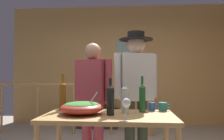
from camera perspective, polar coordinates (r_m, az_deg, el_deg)
The scene contains 16 objects.
back_wall at distance 5.33m, azimuth 1.78°, elevation 1.28°, with size 5.19×0.10×2.81m, color tan.
framed_picture at distance 5.29m, azimuth 3.33°, elevation 5.37°, with size 0.41×0.03×0.44m, color #7E9D94.
stair_railing at distance 4.41m, azimuth -3.20°, elevation -7.71°, with size 3.08×0.10×1.06m.
tv_console at distance 5.11m, azimuth -3.58°, elevation -12.15°, with size 0.90×0.40×0.41m, color #38281E.
flat_screen_tv at distance 5.01m, azimuth -3.63°, elevation -6.78°, with size 0.64×0.12×0.47m.
serving_table at distance 2.22m, azimuth -0.76°, elevation -13.61°, with size 1.27×0.68×0.78m.
salad_bowl at distance 2.24m, azimuth -7.77°, elevation -9.41°, with size 0.42×0.42×0.22m.
wine_glass at distance 1.97m, azimuth 3.69°, elevation -8.68°, with size 0.08×0.08×0.18m.
wine_bottle_clear at distance 2.27m, azimuth 3.34°, elevation -7.32°, with size 0.08×0.08×0.35m.
wine_bottle_green at distance 2.34m, azimuth 7.77°, elevation -7.00°, with size 0.07×0.07×0.37m.
wine_bottle_amber at distance 2.48m, azimuth -12.52°, elevation -6.38°, with size 0.07×0.07×0.40m.
wine_bottle_dark at distance 2.15m, azimuth -0.42°, elevation -7.53°, with size 0.07×0.07×0.36m.
mug_teal at distance 2.48m, azimuth 12.95°, elevation -9.14°, with size 0.12×0.09×0.09m.
mug_blue at distance 2.46m, azimuth 10.17°, elevation -9.22°, with size 0.11×0.07×0.09m.
person_standing_left at distance 2.93m, azimuth -4.98°, elevation -5.94°, with size 0.53×0.35×1.58m.
person_standing_right at distance 2.88m, azimuth 6.19°, elevation -3.81°, with size 0.56×0.44×1.72m.
Camera 1 is at (0.26, -2.63, 1.17)m, focal length 35.66 mm.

